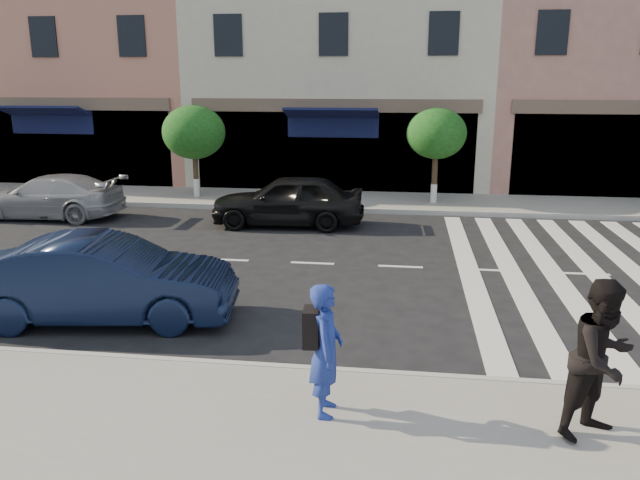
{
  "coord_description": "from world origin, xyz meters",
  "views": [
    {
      "loc": [
        1.98,
        -9.5,
        4.17
      ],
      "look_at": [
        0.59,
        0.86,
        1.4
      ],
      "focal_mm": 35.0,
      "sensor_mm": 36.0,
      "label": 1
    }
  ],
  "objects_px": {
    "car_far_left": "(49,197)",
    "car_far_mid": "(288,200)",
    "walker": "(603,359)",
    "car_near_mid": "(103,280)",
    "photographer": "(326,350)"
  },
  "relations": [
    {
      "from": "car_far_left",
      "to": "car_far_mid",
      "type": "height_order",
      "value": "car_far_mid"
    },
    {
      "from": "walker",
      "to": "car_near_mid",
      "type": "height_order",
      "value": "walker"
    },
    {
      "from": "walker",
      "to": "car_far_left",
      "type": "xyz_separation_m",
      "value": [
        -12.8,
        10.36,
        -0.44
      ]
    },
    {
      "from": "photographer",
      "to": "walker",
      "type": "relative_size",
      "value": 0.89
    },
    {
      "from": "car_far_mid",
      "to": "car_far_left",
      "type": "bearing_deg",
      "value": -92.83
    },
    {
      "from": "car_far_left",
      "to": "car_far_mid",
      "type": "relative_size",
      "value": 1.03
    },
    {
      "from": "car_near_mid",
      "to": "car_far_left",
      "type": "xyz_separation_m",
      "value": [
        -5.43,
        7.5,
        -0.1
      ]
    },
    {
      "from": "photographer",
      "to": "car_far_mid",
      "type": "relative_size",
      "value": 0.39
    },
    {
      "from": "photographer",
      "to": "car_far_left",
      "type": "distance_m",
      "value": 14.13
    },
    {
      "from": "walker",
      "to": "car_far_mid",
      "type": "xyz_separation_m",
      "value": [
        -5.51,
        10.32,
        -0.35
      ]
    },
    {
      "from": "photographer",
      "to": "car_far_mid",
      "type": "bearing_deg",
      "value": 9.81
    },
    {
      "from": "walker",
      "to": "car_far_left",
      "type": "relative_size",
      "value": 0.42
    },
    {
      "from": "walker",
      "to": "car_far_mid",
      "type": "bearing_deg",
      "value": 81.3
    },
    {
      "from": "photographer",
      "to": "car_far_left",
      "type": "bearing_deg",
      "value": 40.0
    },
    {
      "from": "walker",
      "to": "car_far_left",
      "type": "bearing_deg",
      "value": 104.25
    }
  ]
}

